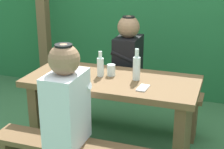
# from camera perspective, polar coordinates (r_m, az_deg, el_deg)

# --- Properties ---
(hedge_backdrop) EXTENTS (6.40, 0.70, 2.15)m
(hedge_backdrop) POSITION_cam_1_polar(r_m,az_deg,el_deg) (4.51, 8.03, 11.12)
(hedge_backdrop) COLOR #236837
(hedge_backdrop) RESTS_ON ground_plane
(pergola_post_left) EXTENTS (0.12, 0.12, 1.93)m
(pergola_post_left) POSITION_cam_1_polar(r_m,az_deg,el_deg) (4.37, -11.28, 9.19)
(pergola_post_left) COLOR brown
(pergola_post_left) RESTS_ON ground_plane
(picnic_table) EXTENTS (1.40, 0.64, 0.75)m
(picnic_table) POSITION_cam_1_polar(r_m,az_deg,el_deg) (2.90, -0.00, -5.09)
(picnic_table) COLOR brown
(picnic_table) RESTS_ON ground_plane
(bench_far) EXTENTS (1.40, 0.24, 0.44)m
(bench_far) POSITION_cam_1_polar(r_m,az_deg,el_deg) (3.48, 3.12, -4.23)
(bench_far) COLOR brown
(bench_far) RESTS_ON ground_plane
(person_white_shirt) EXTENTS (0.25, 0.35, 0.72)m
(person_white_shirt) POSITION_cam_1_polar(r_m,az_deg,el_deg) (2.35, -7.56, -4.13)
(person_white_shirt) COLOR silver
(person_white_shirt) RESTS_ON bench_near
(person_black_coat) EXTENTS (0.25, 0.35, 0.72)m
(person_black_coat) POSITION_cam_1_polar(r_m,az_deg,el_deg) (3.33, 2.65, 3.06)
(person_black_coat) COLOR black
(person_black_coat) RESTS_ON bench_far
(drinking_glass) EXTENTS (0.07, 0.07, 0.09)m
(drinking_glass) POSITION_cam_1_polar(r_m,az_deg,el_deg) (2.86, -0.13, 0.75)
(drinking_glass) COLOR silver
(drinking_glass) RESTS_ON picnic_table
(bottle_left) EXTENTS (0.06, 0.06, 0.26)m
(bottle_left) POSITION_cam_1_polar(r_m,az_deg,el_deg) (2.75, 4.08, 1.22)
(bottle_left) COLOR silver
(bottle_left) RESTS_ON picnic_table
(bottle_right) EXTENTS (0.06, 0.06, 0.21)m
(bottle_right) POSITION_cam_1_polar(r_m,az_deg,el_deg) (2.84, -1.93, 1.42)
(bottle_right) COLOR silver
(bottle_right) RESTS_ON picnic_table
(cell_phone) EXTENTS (0.08, 0.14, 0.01)m
(cell_phone) POSITION_cam_1_polar(r_m,az_deg,el_deg) (2.60, 5.14, -2.22)
(cell_phone) COLOR silver
(cell_phone) RESTS_ON picnic_table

